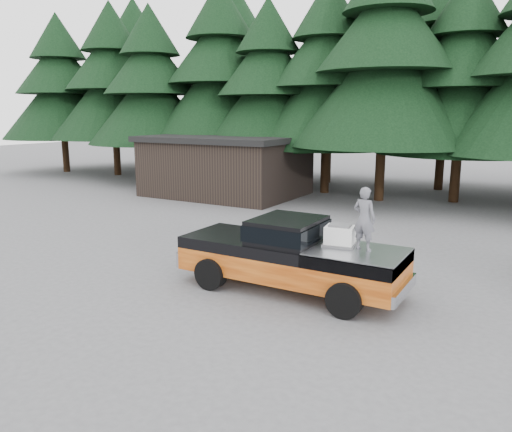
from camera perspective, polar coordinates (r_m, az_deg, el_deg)
The scene contains 7 objects.
ground at distance 13.77m, azimuth 0.27°, elevation -7.64°, with size 120.00×120.00×0.00m, color #525254.
pickup_truck at distance 13.05m, azimuth 3.94°, elevation -5.71°, with size 6.00×2.04×1.33m, color orange, non-canonical shape.
truck_cab at distance 12.83m, azimuth 3.60°, elevation -1.55°, with size 1.66×1.90×0.59m, color black.
air_compressor at distance 12.52m, azimuth 9.56°, elevation -2.31°, with size 0.69×0.58×0.48m, color white.
man_on_bed at distance 12.14m, azimuth 12.27°, elevation -0.30°, with size 0.56×0.37×1.53m, color slate.
utility_building at distance 28.09m, azimuth -3.43°, elevation 5.82°, with size 8.40×6.40×3.30m.
treeline at distance 29.26m, azimuth 18.98°, elevation 17.35°, with size 60.15×16.05×17.50m.
Camera 1 is at (6.48, -11.26, 4.58)m, focal length 35.00 mm.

